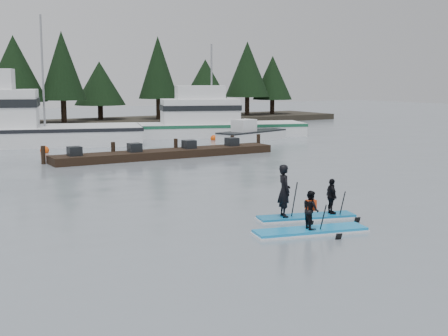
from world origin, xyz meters
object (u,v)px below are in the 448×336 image
paddleboard_solo (311,221)px  paddleboard_duo (303,200)px  floating_dock (166,154)px  fishing_boat_large (2,135)px  fishing_boat_medium (215,129)px

paddleboard_solo → paddleboard_duo: bearing=72.9°
paddleboard_duo → floating_dock: bearing=96.0°
fishing_boat_large → paddleboard_solo: (2.14, -30.13, -0.40)m
fishing_boat_large → floating_dock: bearing=-40.9°
fishing_boat_medium → floating_dock: fishing_boat_medium is taller
paddleboard_duo → paddleboard_solo: bearing=-104.3°
floating_dock → fishing_boat_large: bearing=121.9°
floating_dock → paddleboard_duo: 17.17m
paddleboard_duo → fishing_boat_large: bearing=114.1°
fishing_boat_large → floating_dock: fishing_boat_large is taller
fishing_boat_large → paddleboard_solo: 30.21m
paddleboard_solo → fishing_boat_medium: bearing=78.7°
fishing_boat_large → paddleboard_duo: bearing=-64.2°
floating_dock → paddleboard_duo: (-3.52, -16.80, 0.42)m
paddleboard_solo → paddleboard_duo: (1.01, 1.60, 0.28)m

